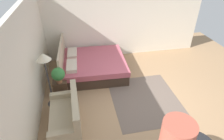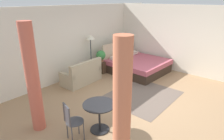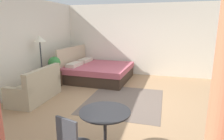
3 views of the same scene
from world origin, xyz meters
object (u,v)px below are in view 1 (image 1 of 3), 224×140
(bed, at_px, (92,65))
(floor_lamp, at_px, (45,63))
(vase, at_px, (59,75))
(couch, at_px, (67,116))
(nightstand, at_px, (61,87))
(potted_plant, at_px, (58,75))

(bed, distance_m, floor_lamp, 2.15)
(bed, bearing_deg, vase, 128.20)
(couch, relative_size, floor_lamp, 0.90)
(bed, bearing_deg, nightstand, 132.32)
(couch, xyz_separation_m, floor_lamp, (0.86, 0.41, 1.06))
(couch, xyz_separation_m, potted_plant, (1.20, 0.19, 0.45))
(couch, bearing_deg, potted_plant, 8.97)
(floor_lamp, bearing_deg, vase, -19.79)
(couch, bearing_deg, floor_lamp, 25.40)
(bed, relative_size, vase, 11.87)
(nightstand, bearing_deg, bed, -47.68)
(couch, distance_m, nightstand, 1.31)
(vase, xyz_separation_m, floor_lamp, (-0.56, 0.20, 0.78))
(nightstand, xyz_separation_m, potted_plant, (-0.10, -0.01, 0.50))
(bed, xyz_separation_m, floor_lamp, (-1.39, 1.26, 1.05))
(couch, bearing_deg, nightstand, 8.61)
(vase, bearing_deg, couch, -171.63)
(bed, distance_m, couch, 2.40)
(potted_plant, bearing_deg, nightstand, 4.30)
(nightstand, relative_size, vase, 2.56)
(nightstand, xyz_separation_m, vase, (0.12, 0.01, 0.33))
(couch, height_order, potted_plant, potted_plant)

